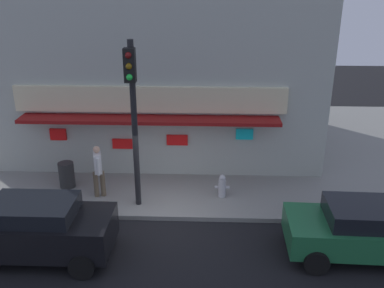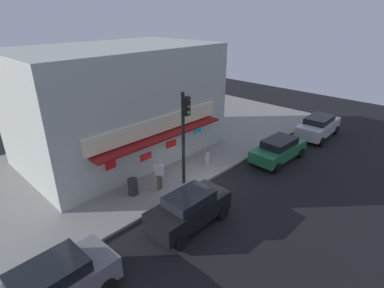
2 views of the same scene
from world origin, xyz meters
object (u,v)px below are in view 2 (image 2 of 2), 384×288
object	(u,v)px
parked_car_black	(189,209)
parked_car_grey	(52,287)
traffic_light	(185,128)
fire_hydrant	(207,158)
parked_car_silver	(318,126)
trash_can	(133,187)
parked_car_green	(279,149)
pedestrian	(159,173)

from	to	relation	value
parked_car_black	parked_car_grey	bearing A→B (deg)	177.50
traffic_light	fire_hydrant	size ratio (longest dim) A/B	6.57
parked_car_grey	parked_car_silver	bearing A→B (deg)	-0.08
trash_can	parked_car_silver	bearing A→B (deg)	-13.10
trash_can	parked_car_green	xyz separation A→B (m)	(9.11, -3.34, 0.19)
fire_hydrant	parked_car_black	xyz separation A→B (m)	(-4.94, -3.21, 0.33)
traffic_light	trash_can	distance (m)	4.08
traffic_light	parked_car_black	xyz separation A→B (m)	(-2.25, -2.51, -2.61)
parked_car_black	pedestrian	bearing A→B (deg)	73.78
parked_car_silver	parked_car_grey	bearing A→B (deg)	179.92
traffic_light	parked_car_grey	world-z (taller)	traffic_light
trash_can	parked_car_green	bearing A→B (deg)	-20.12
pedestrian	parked_car_silver	bearing A→B (deg)	-11.80
parked_car_black	parked_car_green	bearing A→B (deg)	2.50
fire_hydrant	pedestrian	size ratio (longest dim) A/B	0.44
traffic_light	trash_can	size ratio (longest dim) A/B	5.82
pedestrian	fire_hydrant	bearing A→B (deg)	1.64
pedestrian	parked_car_black	xyz separation A→B (m)	(-0.90, -3.09, -0.27)
fire_hydrant	pedestrian	world-z (taller)	pedestrian
pedestrian	trash_can	bearing A→B (deg)	154.08
parked_car_black	parked_car_grey	xyz separation A→B (m)	(-6.05, 0.26, 0.02)
fire_hydrant	pedestrian	distance (m)	4.08
fire_hydrant	parked_car_grey	world-z (taller)	parked_car_grey
trash_can	parked_car_black	bearing A→B (deg)	-84.02
fire_hydrant	trash_can	world-z (taller)	trash_can
fire_hydrant	parked_car_green	xyz separation A→B (m)	(3.79, -2.83, 0.26)
parked_car_green	parked_car_silver	bearing A→B (deg)	-1.41
trash_can	parked_car_grey	size ratio (longest dim) A/B	0.21
fire_hydrant	parked_car_grey	xyz separation A→B (m)	(-10.99, -2.94, 0.34)
fire_hydrant	parked_car_silver	world-z (taller)	parked_car_silver
pedestrian	parked_car_silver	world-z (taller)	pedestrian
traffic_light	trash_can	world-z (taller)	traffic_light
fire_hydrant	parked_car_black	bearing A→B (deg)	-146.98
parked_car_grey	traffic_light	bearing A→B (deg)	15.14
fire_hydrant	parked_car_silver	distance (m)	10.08
parked_car_silver	pedestrian	bearing A→B (deg)	168.20
traffic_light	parked_car_silver	world-z (taller)	traffic_light
trash_can	pedestrian	bearing A→B (deg)	-25.92
fire_hydrant	parked_car_green	bearing A→B (deg)	-36.75
traffic_light	parked_car_silver	xyz separation A→B (m)	(12.31, -2.27, -2.61)
parked_car_silver	parked_car_black	distance (m)	14.57
fire_hydrant	parked_car_black	size ratio (longest dim) A/B	0.20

